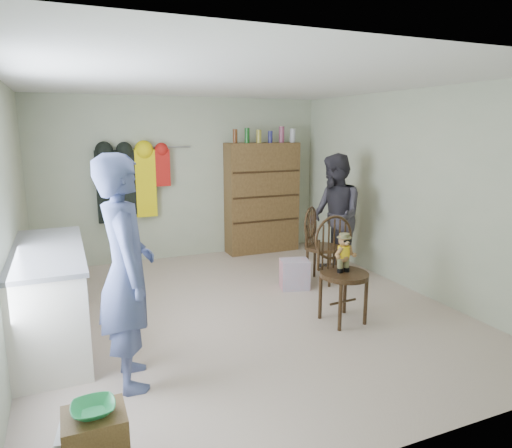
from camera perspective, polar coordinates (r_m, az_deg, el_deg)
name	(u,v)px	position (r m, az deg, el deg)	size (l,w,h in m)	color
ground_plane	(243,311)	(5.26, -1.68, -10.83)	(5.00, 5.00, 0.00)	#C6B19F
room_walls	(225,168)	(5.37, -3.87, 7.03)	(5.00, 5.00, 5.00)	#B8BE9F
counter	(51,296)	(4.78, -24.26, -8.21)	(0.64, 1.86, 0.94)	silver
bowl	(93,409)	(2.85, -19.69, -20.94)	(0.24, 0.24, 0.06)	green
plastic_tub	(93,448)	(3.17, -19.75, -24.82)	(0.36, 0.34, 0.34)	white
chair_front	(341,263)	(4.91, 10.57, -4.79)	(0.54, 0.54, 1.12)	#3E2915
chair_far	(319,242)	(6.13, 7.82, -2.24)	(0.64, 0.64, 1.02)	#3E2915
striped_bag	(295,274)	(5.93, 4.85, -6.25)	(0.36, 0.28, 0.38)	#E5727D
person_left	(126,272)	(3.71, -15.92, -5.85)	(0.68, 0.44, 1.86)	#475383
person_right	(335,217)	(6.29, 9.79, 0.93)	(0.83, 0.65, 1.70)	#2D2B33
dresser	(262,197)	(7.54, 0.75, 3.35)	(1.20, 0.39, 2.06)	brown
coat_rack	(131,182)	(7.01, -15.34, 5.08)	(1.42, 0.12, 1.09)	#99999E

